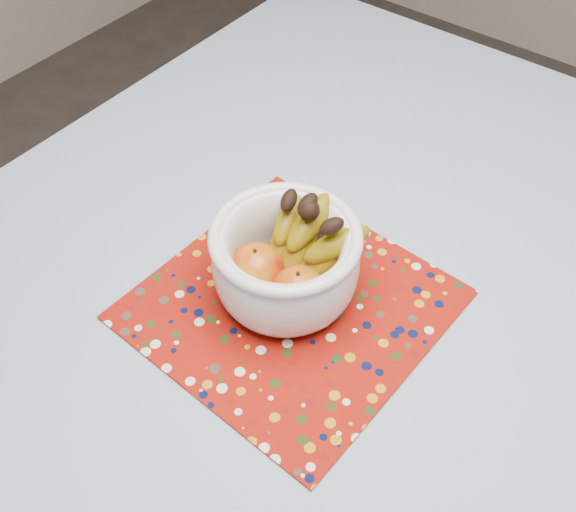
{
  "coord_description": "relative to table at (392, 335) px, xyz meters",
  "views": [
    {
      "loc": [
        0.22,
        -0.55,
        1.49
      ],
      "look_at": [
        -0.13,
        -0.08,
        0.83
      ],
      "focal_mm": 42.0,
      "sensor_mm": 36.0,
      "label": 1
    }
  ],
  "objects": [
    {
      "name": "tablecloth",
      "position": [
        0.0,
        0.0,
        0.08
      ],
      "size": [
        1.32,
        1.32,
        0.01
      ],
      "primitive_type": "cube",
      "color": "slate",
      "rests_on": "table"
    },
    {
      "name": "placemat",
      "position": [
        -0.11,
        -0.1,
        0.09
      ],
      "size": [
        0.39,
        0.39,
        0.0
      ],
      "primitive_type": "cube",
      "rotation": [
        0.0,
        0.0,
        -0.05
      ],
      "color": "maroon",
      "rests_on": "tablecloth"
    },
    {
      "name": "table",
      "position": [
        0.0,
        0.0,
        0.0
      ],
      "size": [
        1.2,
        1.2,
        0.75
      ],
      "color": "brown",
      "rests_on": "ground"
    },
    {
      "name": "fruit_bowl",
      "position": [
        -0.13,
        -0.08,
        0.16
      ],
      "size": [
        0.21,
        0.2,
        0.15
      ],
      "color": "silver",
      "rests_on": "placemat"
    }
  ]
}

